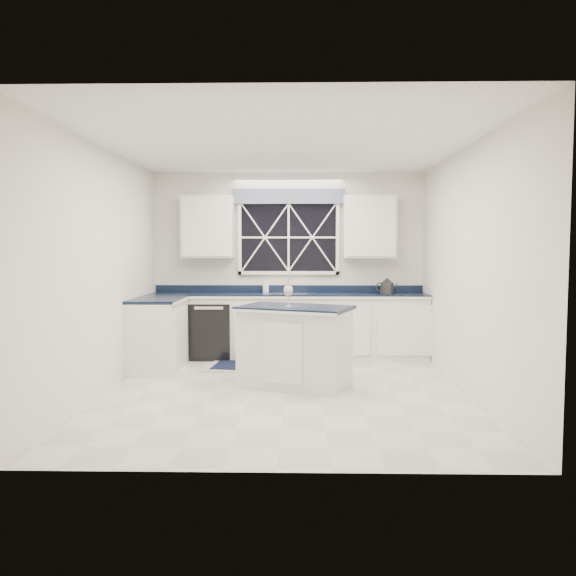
{
  "coord_description": "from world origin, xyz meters",
  "views": [
    {
      "loc": [
        0.16,
        -6.11,
        1.58
      ],
      "look_at": [
        0.03,
        0.4,
        1.13
      ],
      "focal_mm": 35.0,
      "sensor_mm": 36.0,
      "label": 1
    }
  ],
  "objects_px": {
    "dishwasher": "(213,330)",
    "island": "(295,346)",
    "wine_glass": "(288,291)",
    "kettle": "(387,286)",
    "soap_bottle": "(266,286)",
    "faucet": "(288,282)"
  },
  "relations": [
    {
      "from": "faucet",
      "to": "kettle",
      "type": "distance_m",
      "value": 1.44
    },
    {
      "from": "kettle",
      "to": "faucet",
      "type": "bearing_deg",
      "value": -179.69
    },
    {
      "from": "kettle",
      "to": "soap_bottle",
      "type": "distance_m",
      "value": 1.77
    },
    {
      "from": "soap_bottle",
      "to": "island",
      "type": "bearing_deg",
      "value": -76.35
    },
    {
      "from": "kettle",
      "to": "soap_bottle",
      "type": "xyz_separation_m",
      "value": [
        -1.76,
        0.11,
        -0.01
      ]
    },
    {
      "from": "soap_bottle",
      "to": "kettle",
      "type": "bearing_deg",
      "value": -3.42
    },
    {
      "from": "kettle",
      "to": "dishwasher",
      "type": "bearing_deg",
      "value": -173.12
    },
    {
      "from": "island",
      "to": "soap_bottle",
      "type": "height_order",
      "value": "soap_bottle"
    },
    {
      "from": "dishwasher",
      "to": "island",
      "type": "height_order",
      "value": "island"
    },
    {
      "from": "wine_glass",
      "to": "island",
      "type": "bearing_deg",
      "value": 16.46
    },
    {
      "from": "dishwasher",
      "to": "soap_bottle",
      "type": "height_order",
      "value": "soap_bottle"
    },
    {
      "from": "dishwasher",
      "to": "kettle",
      "type": "relative_size",
      "value": 2.58
    },
    {
      "from": "faucet",
      "to": "kettle",
      "type": "xyz_separation_m",
      "value": [
        1.43,
        -0.12,
        -0.06
      ]
    },
    {
      "from": "faucet",
      "to": "soap_bottle",
      "type": "xyz_separation_m",
      "value": [
        -0.34,
        -0.02,
        -0.06
      ]
    },
    {
      "from": "wine_glass",
      "to": "dishwasher",
      "type": "bearing_deg",
      "value": 123.81
    },
    {
      "from": "kettle",
      "to": "soap_bottle",
      "type": "height_order",
      "value": "kettle"
    },
    {
      "from": "wine_glass",
      "to": "soap_bottle",
      "type": "bearing_deg",
      "value": 101.19
    },
    {
      "from": "dishwasher",
      "to": "island",
      "type": "distance_m",
      "value": 2.07
    },
    {
      "from": "faucet",
      "to": "soap_bottle",
      "type": "distance_m",
      "value": 0.34
    },
    {
      "from": "wine_glass",
      "to": "faucet",
      "type": "bearing_deg",
      "value": 91.05
    },
    {
      "from": "soap_bottle",
      "to": "wine_glass",
      "type": "bearing_deg",
      "value": -78.81
    },
    {
      "from": "faucet",
      "to": "dishwasher",
      "type": "bearing_deg",
      "value": -169.98
    }
  ]
}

